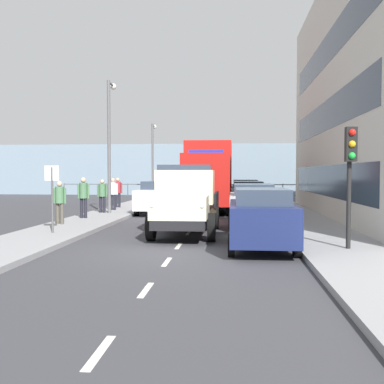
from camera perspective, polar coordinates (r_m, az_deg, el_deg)
ground_plane at (r=21.46m, az=0.84°, el=-3.38°), size 80.00×80.00×0.00m
sidewalk_left at (r=21.61m, az=13.11°, el=-3.21°), size 2.52×40.98×0.15m
sidewalk_right at (r=22.27m, az=-11.05°, el=-3.02°), size 2.52×40.98×0.15m
road_centreline_markings at (r=21.01m, az=0.75°, el=-3.50°), size 0.12×37.06×0.01m
sea_horizon at (r=44.81m, az=3.08°, el=2.81°), size 80.00×0.80×5.00m
seawall_railing at (r=41.23m, az=2.90°, el=0.65°), size 28.08×0.08×1.20m
truck_vintage_cream at (r=15.77m, az=-0.83°, el=-1.17°), size 2.17×5.64×2.43m
lorry_cargo_red at (r=25.85m, az=2.14°, el=2.20°), size 2.58×8.20×3.87m
car_navy_kerbside_near at (r=13.11m, az=8.59°, el=-3.16°), size 1.84×4.17×1.72m
car_silver_kerbside_1 at (r=18.56m, az=7.56°, el=-1.53°), size 1.91×4.30×1.72m
car_teal_kerbside_2 at (r=24.44m, az=6.97°, el=-0.59°), size 1.86×4.55×1.72m
car_black_kerbside_3 at (r=30.23m, az=6.62°, el=-0.02°), size 1.93×4.30×1.72m
car_white_oppositeside_0 at (r=24.44m, az=-4.26°, el=-0.58°), size 1.85×4.65×1.72m
car_red_oppositeside_1 at (r=30.99m, az=-2.26°, el=0.05°), size 1.80×4.32×1.72m
pedestrian_by_lamp at (r=18.69m, az=-16.13°, el=-0.81°), size 0.53×0.34×1.69m
pedestrian_couple_a at (r=20.93m, az=-13.34°, el=-0.24°), size 0.53×0.34×1.81m
pedestrian_couple_b at (r=23.63m, az=-11.09°, el=-0.14°), size 0.53×0.34×1.68m
pedestrian_near_railing at (r=25.20m, az=-9.80°, el=0.09°), size 0.53×0.34×1.72m
pedestrian_in_dark_coat at (r=27.09m, az=-9.21°, el=0.26°), size 0.53×0.34×1.73m
traffic_light_near at (r=12.69m, az=19.09°, el=3.69°), size 0.28×0.41×3.20m
lamp_post_promenade at (r=23.56m, az=-10.19°, el=7.03°), size 0.32×1.14×6.62m
lamp_post_far at (r=35.52m, az=-4.87°, el=4.77°), size 0.32×1.14×5.79m
street_sign at (r=16.00m, az=-16.99°, el=0.59°), size 0.50×0.07×2.25m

